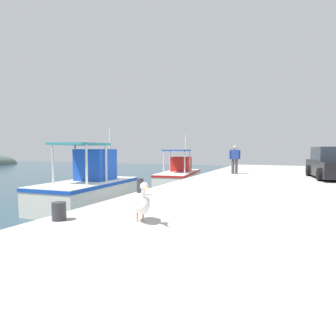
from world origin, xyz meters
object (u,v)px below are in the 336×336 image
fishing_boat_second (89,187)px  mooring_bollard_fourth (140,187)px  parked_car (333,164)px  fishing_boat_third (179,175)px  pelican (141,202)px  fisherman_standing (235,158)px  mooring_bollard_third (59,211)px

fishing_boat_second → mooring_bollard_fourth: 3.16m
parked_car → fishing_boat_third: bearing=82.9°
fishing_boat_third → parked_car: bearing=-97.1°
fishing_boat_third → pelican: (-12.04, -3.85, 0.59)m
pelican → mooring_bollard_fourth: pelican is taller
fishing_boat_third → fisherman_standing: fishing_boat_third is taller
fishing_boat_second → mooring_bollard_third: (-4.47, -2.93, 0.24)m
parked_car → mooring_bollard_fourth: (-8.18, 6.25, -0.44)m
fishing_boat_third → mooring_bollard_third: bearing=-169.8°
mooring_bollard_fourth → fisherman_standing: bearing=-8.4°
mooring_bollard_fourth → pelican: bearing=-150.6°
parked_car → mooring_bollard_fourth: 10.30m
fisherman_standing → mooring_bollard_fourth: size_ratio=3.10×
fishing_boat_second → pelican: 5.99m
pelican → mooring_bollard_third: (-0.55, 1.58, -0.22)m
fisherman_standing → mooring_bollard_third: bearing=173.9°
fisherman_standing → fishing_boat_second: bearing=151.6°
fishing_boat_third → fisherman_standing: bearing=-93.6°
mooring_bollard_fourth → mooring_bollard_third: bearing=180.0°
pelican → parked_car: 11.93m
fishing_boat_third → mooring_bollard_third: fishing_boat_third is taller
parked_car → mooring_bollard_fourth: bearing=142.6°
fishing_boat_second → fisherman_standing: bearing=-28.4°
fishing_boat_second → fishing_boat_third: bearing=-4.7°
fishing_boat_second → mooring_bollard_fourth: (-1.12, -2.93, 0.32)m
fishing_boat_second → mooring_bollard_third: fishing_boat_second is taller
mooring_bollard_third → mooring_bollard_fourth: size_ratio=0.68×
pelican → fisherman_standing: 11.83m
parked_car → mooring_bollard_third: bearing=151.5°
mooring_bollard_third → pelican: bearing=-70.8°
parked_car → mooring_bollard_fourth: parked_car is taller
fisherman_standing → mooring_bollard_third: 12.45m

